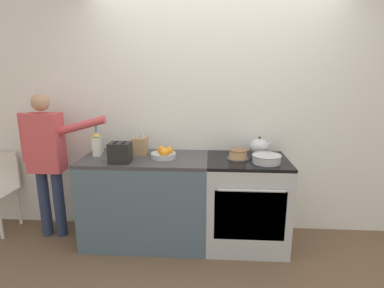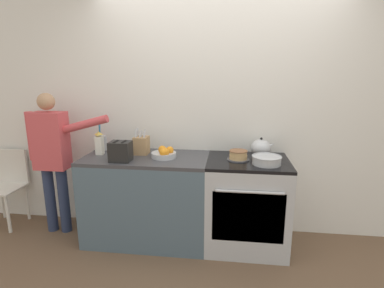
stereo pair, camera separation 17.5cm
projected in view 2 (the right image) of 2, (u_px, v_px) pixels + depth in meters
The scene contains 14 objects.
ground_plane at pixel (212, 260), 2.81m from camera, with size 16.00×16.00×0.00m, color brown.
wall_back at pixel (218, 113), 3.15m from camera, with size 8.00×0.04×2.60m.
counter_cabinet at pixel (147, 198), 3.10m from camera, with size 1.24×0.65×0.90m.
stove_range at pixel (246, 203), 2.98m from camera, with size 0.78×0.68×0.90m.
layer_cake at pixel (238, 155), 2.87m from camera, with size 0.21×0.21×0.09m.
tea_kettle at pixel (261, 148), 2.99m from camera, with size 0.24×0.20×0.19m.
mixing_bowl at pixel (267, 160), 2.73m from camera, with size 0.27×0.27×0.08m.
knife_block at pixel (141, 145), 3.08m from camera, with size 0.14×0.15×0.27m.
utensil_crock at pixel (102, 143), 3.22m from camera, with size 0.10×0.10×0.34m.
fruit_bowl at pixel (164, 153), 2.94m from camera, with size 0.24×0.24×0.11m.
toaster at pixel (121, 151), 2.82m from camera, with size 0.21×0.16×0.19m.
milk_carton at pixel (99, 144), 3.05m from camera, with size 0.07×0.07×0.24m.
person_baker at pixel (52, 152), 3.14m from camera, with size 0.90×0.20×1.52m.
dining_chair at pixel (7, 182), 3.45m from camera, with size 0.40×0.40×0.85m.
Camera 2 is at (0.12, -2.48, 1.71)m, focal length 28.00 mm.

